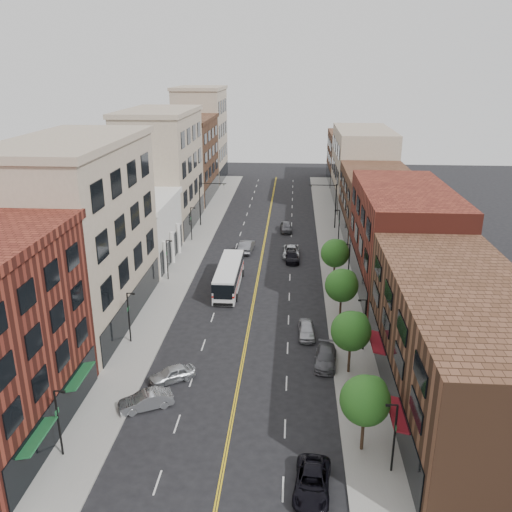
% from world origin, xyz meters
% --- Properties ---
extents(ground, '(220.00, 220.00, 0.00)m').
position_xyz_m(ground, '(0.00, 0.00, 0.00)').
color(ground, black).
rests_on(ground, ground).
extents(sidewalk_left, '(4.00, 110.00, 0.15)m').
position_xyz_m(sidewalk_left, '(-10.00, 35.00, 0.07)').
color(sidewalk_left, gray).
rests_on(sidewalk_left, ground).
extents(sidewalk_right, '(4.00, 110.00, 0.15)m').
position_xyz_m(sidewalk_right, '(10.00, 35.00, 0.07)').
color(sidewalk_right, gray).
rests_on(sidewalk_right, ground).
extents(bldg_l_tanoffice, '(10.00, 22.00, 18.00)m').
position_xyz_m(bldg_l_tanoffice, '(-17.00, 13.00, 9.00)').
color(bldg_l_tanoffice, gray).
rests_on(bldg_l_tanoffice, ground).
extents(bldg_l_white, '(10.00, 14.00, 8.00)m').
position_xyz_m(bldg_l_white, '(-17.00, 31.00, 4.00)').
color(bldg_l_white, silver).
rests_on(bldg_l_white, ground).
extents(bldg_l_far_a, '(10.00, 20.00, 18.00)m').
position_xyz_m(bldg_l_far_a, '(-17.00, 48.00, 9.00)').
color(bldg_l_far_a, gray).
rests_on(bldg_l_far_a, ground).
extents(bldg_l_far_b, '(10.00, 20.00, 15.00)m').
position_xyz_m(bldg_l_far_b, '(-17.00, 68.00, 7.50)').
color(bldg_l_far_b, '#523321').
rests_on(bldg_l_far_b, ground).
extents(bldg_l_far_c, '(10.00, 16.00, 20.00)m').
position_xyz_m(bldg_l_far_c, '(-17.00, 86.00, 10.00)').
color(bldg_l_far_c, gray).
rests_on(bldg_l_far_c, ground).
extents(bldg_r_near, '(10.00, 26.00, 10.00)m').
position_xyz_m(bldg_r_near, '(17.00, 0.00, 5.00)').
color(bldg_r_near, '#523321').
rests_on(bldg_r_near, ground).
extents(bldg_r_mid, '(10.00, 22.00, 12.00)m').
position_xyz_m(bldg_r_mid, '(17.00, 24.00, 6.00)').
color(bldg_r_mid, '#5C2118').
rests_on(bldg_r_mid, ground).
extents(bldg_r_far_a, '(10.00, 20.00, 10.00)m').
position_xyz_m(bldg_r_far_a, '(17.00, 45.00, 5.00)').
color(bldg_r_far_a, '#523321').
rests_on(bldg_r_far_a, ground).
extents(bldg_r_far_b, '(10.00, 22.00, 14.00)m').
position_xyz_m(bldg_r_far_b, '(17.00, 66.00, 7.00)').
color(bldg_r_far_b, gray).
rests_on(bldg_r_far_b, ground).
extents(bldg_r_far_c, '(10.00, 18.00, 11.00)m').
position_xyz_m(bldg_r_far_c, '(17.00, 86.00, 5.50)').
color(bldg_r_far_c, '#523321').
rests_on(bldg_r_far_c, ground).
extents(tree_r_0, '(3.40, 3.40, 5.59)m').
position_xyz_m(tree_r_0, '(9.39, -5.93, 4.13)').
color(tree_r_0, black).
rests_on(tree_r_0, sidewalk_right).
extents(tree_r_1, '(3.40, 3.40, 5.59)m').
position_xyz_m(tree_r_1, '(9.39, 4.07, 4.13)').
color(tree_r_1, black).
rests_on(tree_r_1, sidewalk_right).
extents(tree_r_2, '(3.40, 3.40, 5.59)m').
position_xyz_m(tree_r_2, '(9.39, 14.07, 4.13)').
color(tree_r_2, black).
rests_on(tree_r_2, sidewalk_right).
extents(tree_r_3, '(3.40, 3.40, 5.59)m').
position_xyz_m(tree_r_3, '(9.39, 24.07, 4.13)').
color(tree_r_3, black).
rests_on(tree_r_3, sidewalk_right).
extents(lamp_l_0, '(0.81, 0.55, 5.05)m').
position_xyz_m(lamp_l_0, '(-10.95, -8.00, 2.97)').
color(lamp_l_0, black).
rests_on(lamp_l_0, sidewalk_left).
extents(lamp_l_1, '(0.81, 0.55, 5.05)m').
position_xyz_m(lamp_l_1, '(-10.95, 8.00, 2.97)').
color(lamp_l_1, black).
rests_on(lamp_l_1, sidewalk_left).
extents(lamp_l_2, '(0.81, 0.55, 5.05)m').
position_xyz_m(lamp_l_2, '(-10.95, 24.00, 2.97)').
color(lamp_l_2, black).
rests_on(lamp_l_2, sidewalk_left).
extents(lamp_l_3, '(0.81, 0.55, 5.05)m').
position_xyz_m(lamp_l_3, '(-10.95, 40.00, 2.97)').
color(lamp_l_3, black).
rests_on(lamp_l_3, sidewalk_left).
extents(lamp_r_0, '(0.81, 0.55, 5.05)m').
position_xyz_m(lamp_r_0, '(10.95, -8.00, 2.97)').
color(lamp_r_0, black).
rests_on(lamp_r_0, sidewalk_right).
extents(lamp_r_1, '(0.81, 0.55, 5.05)m').
position_xyz_m(lamp_r_1, '(10.95, 8.00, 2.97)').
color(lamp_r_1, black).
rests_on(lamp_r_1, sidewalk_right).
extents(lamp_r_2, '(0.81, 0.55, 5.05)m').
position_xyz_m(lamp_r_2, '(10.95, 24.00, 2.97)').
color(lamp_r_2, black).
rests_on(lamp_r_2, sidewalk_right).
extents(lamp_r_3, '(0.81, 0.55, 5.05)m').
position_xyz_m(lamp_r_3, '(10.95, 40.00, 2.97)').
color(lamp_r_3, black).
rests_on(lamp_r_3, sidewalk_right).
extents(signal_mast_left, '(4.49, 0.18, 7.20)m').
position_xyz_m(signal_mast_left, '(-10.27, 48.00, 4.65)').
color(signal_mast_left, black).
rests_on(signal_mast_left, sidewalk_left).
extents(signal_mast_right, '(4.49, 0.18, 7.20)m').
position_xyz_m(signal_mast_right, '(10.27, 48.00, 4.65)').
color(signal_mast_right, black).
rests_on(signal_mast_right, sidewalk_right).
extents(city_bus, '(2.77, 11.40, 2.93)m').
position_xyz_m(city_bus, '(-3.20, 22.06, 1.70)').
color(city_bus, white).
rests_on(city_bus, ground).
extents(car_angle_a, '(4.16, 3.42, 1.34)m').
position_xyz_m(car_angle_a, '(-5.60, 1.69, 0.67)').
color(car_angle_a, '#B2B6BA').
rests_on(car_angle_a, ground).
extents(car_angle_b, '(4.37, 3.16, 1.37)m').
position_xyz_m(car_angle_b, '(-6.78, -2.24, 0.69)').
color(car_angle_b, '#93969A').
rests_on(car_angle_b, ground).
extents(car_parked_near, '(2.62, 4.96, 1.33)m').
position_xyz_m(car_parked_near, '(5.80, -10.02, 0.67)').
color(car_parked_near, black).
rests_on(car_parked_near, ground).
extents(car_parked_mid, '(2.30, 4.75, 1.33)m').
position_xyz_m(car_parked_mid, '(7.40, 5.33, 0.67)').
color(car_parked_mid, '#525258').
rests_on(car_parked_mid, ground).
extents(car_parked_far, '(1.76, 4.08, 1.37)m').
position_xyz_m(car_parked_far, '(5.80, 10.48, 0.69)').
color(car_parked_far, '#A5A7AD').
rests_on(car_parked_far, ground).
extents(car_lane_behind, '(2.11, 5.13, 1.65)m').
position_xyz_m(car_lane_behind, '(-2.31, 35.50, 0.83)').
color(car_lane_behind, '#4F5054').
rests_on(car_lane_behind, ground).
extents(car_lane_a, '(2.20, 4.61, 1.30)m').
position_xyz_m(car_lane_a, '(4.17, 31.99, 0.65)').
color(car_lane_a, black).
rests_on(car_lane_a, ground).
extents(car_lane_b, '(2.34, 5.02, 1.39)m').
position_xyz_m(car_lane_b, '(4.07, 34.00, 0.69)').
color(car_lane_b, '#B7BBC0').
rests_on(car_lane_b, ground).
extents(car_lane_c, '(2.08, 4.56, 1.52)m').
position_xyz_m(car_lane_c, '(3.14, 45.90, 0.76)').
color(car_lane_c, '#4B4B50').
rests_on(car_lane_c, ground).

